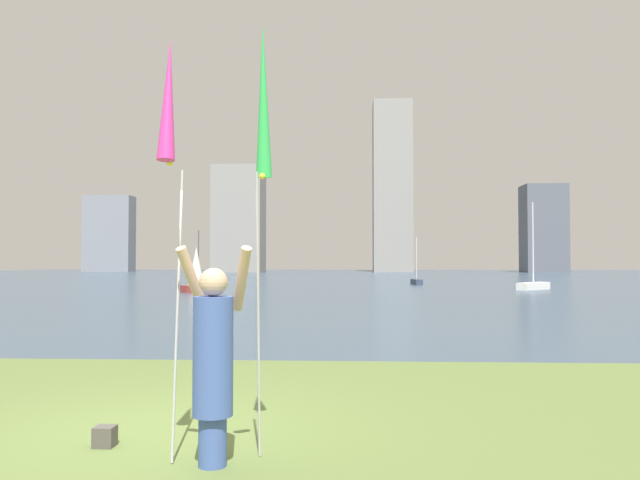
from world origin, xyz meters
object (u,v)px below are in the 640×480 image
kite_flag_right (263,108)px  sailboat_1 (417,281)px  sailboat_4 (197,271)px  kite_flag_left (169,110)px  bag (105,436)px  person (213,357)px  sailboat_3 (533,284)px

kite_flag_right → sailboat_1: kite_flag_right is taller
sailboat_1 → sailboat_4: bearing=-138.7°
kite_flag_left → bag: kite_flag_left is taller
sailboat_4 → kite_flag_right: bearing=-75.1°
sailboat_1 → person: bearing=-98.1°
person → sailboat_4: sailboat_4 is taller
sailboat_3 → sailboat_4: (-20.28, -4.30, 0.85)m
person → kite_flag_right: kite_flag_right is taller
kite_flag_right → bag: size_ratio=20.92×
kite_flag_right → bag: 3.57m
bag → sailboat_4: (-6.51, 30.36, 1.09)m
sailboat_3 → kite_flag_left: bearing=-110.1°
person → sailboat_3: bearing=57.4°
kite_flag_right → sailboat_4: bearing=104.9°
person → sailboat_4: bearing=91.1°
kite_flag_left → sailboat_1: kite_flag_left is taller
kite_flag_left → kite_flag_right: (0.76, 0.61, 0.16)m
kite_flag_right → sailboat_1: 43.02m
kite_flag_right → sailboat_4: (-8.07, 30.42, -2.12)m
bag → sailboat_1: 43.08m
sailboat_1 → sailboat_3: bearing=-50.2°
person → bag: 1.56m
kite_flag_left → sailboat_3: size_ratio=0.70×
sailboat_1 → kite_flag_right: bearing=-97.6°
bag → sailboat_4: size_ratio=0.06×
kite_flag_left → person: bearing=21.3°
bag → sailboat_1: sailboat_1 is taller
kite_flag_left → bag: (-0.81, 0.68, -3.06)m
sailboat_1 → sailboat_3: 10.15m
person → bag: person is taller
kite_flag_right → sailboat_3: sailboat_3 is taller
kite_flag_left → sailboat_4: (-7.32, 31.04, -1.97)m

